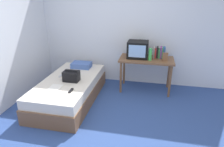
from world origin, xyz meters
TOP-DOWN VIEW (x-y plane):
  - ground_plane at (0.00, 0.00)m, footprint 8.00×8.00m
  - wall_back at (0.00, 2.00)m, footprint 5.20×0.10m
  - bed at (-0.90, 0.75)m, footprint 1.00×2.00m
  - desk at (0.58, 1.55)m, footprint 1.16×0.60m
  - tv at (0.37, 1.58)m, footprint 0.44×0.39m
  - water_bottle at (0.65, 1.44)m, footprint 0.08×0.08m
  - book_row at (0.83, 1.66)m, footprint 0.25×0.17m
  - picture_frame at (0.96, 1.45)m, footprint 0.11×0.02m
  - pillow at (-0.89, 1.45)m, footprint 0.43×0.30m
  - handbag at (-0.82, 0.69)m, footprint 0.30×0.20m
  - magazine at (-1.00, 0.33)m, footprint 0.21×0.29m
  - remote_dark at (-0.66, 0.27)m, footprint 0.04×0.16m
  - remote_silver at (-1.13, 0.86)m, footprint 0.04×0.14m

SIDE VIEW (x-z plane):
  - ground_plane at x=0.00m, z-range 0.00..0.00m
  - bed at x=-0.90m, z-range 0.00..0.47m
  - magazine at x=-1.00m, z-range 0.47..0.48m
  - remote_dark at x=-0.66m, z-range 0.47..0.49m
  - remote_silver at x=-1.13m, z-range 0.47..0.49m
  - pillow at x=-0.89m, z-range 0.47..0.59m
  - handbag at x=-0.82m, z-range 0.46..0.68m
  - desk at x=0.58m, z-range 0.28..1.03m
  - picture_frame at x=0.96m, z-range 0.75..0.93m
  - book_row at x=0.83m, z-range 0.74..0.99m
  - water_bottle at x=0.65m, z-range 0.75..1.01m
  - tv at x=0.37m, z-range 0.75..1.11m
  - wall_back at x=0.00m, z-range 0.00..2.60m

